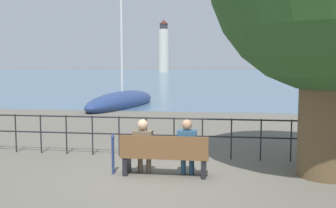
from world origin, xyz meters
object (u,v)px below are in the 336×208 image
at_px(seated_person_left, 143,144).
at_px(sailboat_3, 122,101).
at_px(closed_umbrella, 113,151).
at_px(harbor_lighthouse, 164,48).
at_px(seated_person_right, 187,145).
at_px(park_bench, 164,156).

height_order(seated_person_left, sailboat_3, sailboat_3).
height_order(closed_umbrella, harbor_lighthouse, harbor_lighthouse).
relative_size(seated_person_right, closed_umbrella, 1.34).
distance_m(closed_umbrella, sailboat_3, 14.05).
bearing_deg(closed_umbrella, park_bench, -0.08).
relative_size(seated_person_left, sailboat_3, 0.11).
bearing_deg(harbor_lighthouse, sailboat_3, -82.46).
bearing_deg(sailboat_3, park_bench, -61.88).
height_order(closed_umbrella, sailboat_3, sailboat_3).
bearing_deg(seated_person_left, harbor_lighthouse, 98.47).
xyz_separation_m(seated_person_left, closed_umbrella, (-0.66, -0.08, -0.16)).
xyz_separation_m(park_bench, seated_person_right, (0.48, 0.08, 0.24)).
relative_size(closed_umbrella, sailboat_3, 0.08).
relative_size(seated_person_left, seated_person_right, 0.99).
distance_m(closed_umbrella, harbor_lighthouse, 139.24).
relative_size(seated_person_left, closed_umbrella, 1.32).
relative_size(closed_umbrella, harbor_lighthouse, 0.05).
bearing_deg(seated_person_right, park_bench, -170.74).
height_order(park_bench, harbor_lighthouse, harbor_lighthouse).
bearing_deg(park_bench, harbor_lighthouse, 98.66).
bearing_deg(closed_umbrella, seated_person_right, 2.71).
bearing_deg(park_bench, closed_umbrella, 179.92).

